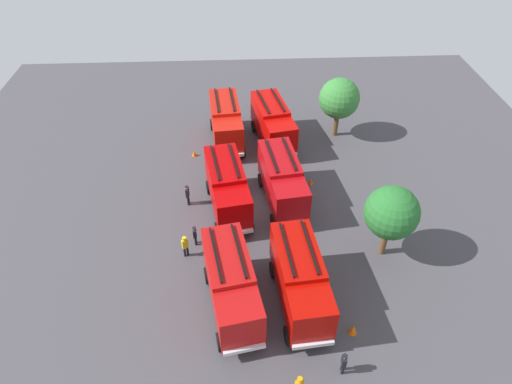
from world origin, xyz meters
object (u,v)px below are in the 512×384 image
tree_0 (339,99)px  traffic_cone_2 (353,329)px  fire_truck_4 (282,180)px  fire_truck_5 (300,279)px  firefighter_3 (188,194)px  traffic_cone_0 (194,153)px  firefighter_1 (344,363)px  traffic_cone_1 (311,181)px  fire_truck_1 (227,187)px  fire_truck_2 (231,284)px  fire_truck_3 (273,122)px  firefighter_0 (195,235)px  firefighter_4 (185,245)px  fire_truck_0 (226,121)px  tree_1 (392,213)px

tree_0 → traffic_cone_2: (21.28, -2.94, -3.48)m
fire_truck_4 → fire_truck_5: 9.51m
firefighter_3 → traffic_cone_0: (-6.51, 0.08, -0.72)m
firefighter_1 → traffic_cone_1: bearing=-87.6°
fire_truck_1 → fire_truck_2: (8.99, 0.22, 0.00)m
fire_truck_2 → fire_truck_3: same height
firefighter_0 → traffic_cone_0: firefighter_0 is taller
fire_truck_2 → traffic_cone_1: 13.54m
fire_truck_2 → fire_truck_5: (-0.14, 4.12, 0.00)m
fire_truck_5 → firefighter_3: size_ratio=4.16×
fire_truck_1 → fire_truck_2: size_ratio=1.00×
fire_truck_1 → tree_0: (-10.02, 10.20, 1.68)m
fire_truck_4 → traffic_cone_1: 3.82m
firefighter_4 → firefighter_0: bearing=-54.9°
fire_truck_5 → tree_0: size_ratio=1.30×
firefighter_3 → fire_truck_4: bearing=-177.0°
fire_truck_1 → traffic_cone_0: fire_truck_1 is taller
traffic_cone_0 → traffic_cone_2: 21.14m
fire_truck_4 → traffic_cone_0: size_ratio=13.07×
fire_truck_5 → tree_0: bearing=157.3°
traffic_cone_1 → traffic_cone_2: 13.95m
firefighter_3 → fire_truck_3: bearing=-127.8°
fire_truck_0 → traffic_cone_0: fire_truck_0 is taller
fire_truck_4 → firefighter_0: bearing=-64.3°
fire_truck_2 → tree_0: 21.54m
fire_truck_0 → fire_truck_5: same height
firefighter_0 → fire_truck_3: bearing=-122.2°
fire_truck_1 → fire_truck_4: bearing=89.5°
firefighter_0 → firefighter_1: bearing=125.2°
firefighter_4 → traffic_cone_2: size_ratio=2.50×
fire_truck_3 → firefighter_1: bearing=-5.9°
fire_truck_0 → traffic_cone_0: (2.18, -2.93, -1.87)m
fire_truck_4 → fire_truck_1: bearing=-88.6°
tree_0 → traffic_cone_2: bearing=-7.9°
fire_truck_2 → fire_truck_5: bearing=81.7°
fire_truck_0 → traffic_cone_1: bearing=40.7°
firefighter_0 → firefighter_4: bearing=56.0°
fire_truck_3 → firefighter_0: bearing=-38.1°
fire_truck_2 → fire_truck_5: size_ratio=1.02×
fire_truck_1 → traffic_cone_0: bearing=-166.6°
fire_truck_1 → traffic_cone_0: size_ratio=13.14×
firefighter_1 → traffic_cone_0: bearing=-61.4°
firefighter_4 → traffic_cone_1: bearing=-78.9°
traffic_cone_1 → traffic_cone_0: bearing=-114.6°
fire_truck_2 → tree_1: tree_1 is taller
fire_truck_0 → tree_1: bearing=31.4°
traffic_cone_1 → fire_truck_1: bearing=-68.5°
firefighter_0 → firefighter_1: (9.98, 8.48, 0.02)m
fire_truck_4 → firefighter_3: size_ratio=4.20×
fire_truck_2 → firefighter_4: (-4.31, -3.14, -1.15)m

